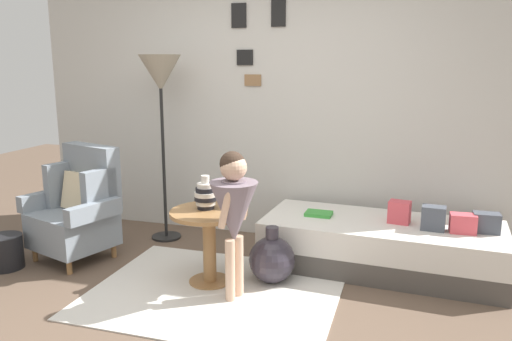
% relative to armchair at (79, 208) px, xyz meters
% --- Properties ---
extents(ground_plane, '(12.00, 12.00, 0.00)m').
position_rel_armchair_xyz_m(ground_plane, '(1.42, -0.85, -0.44)').
color(ground_plane, brown).
extents(gallery_wall, '(4.80, 0.12, 2.60)m').
position_rel_armchair_xyz_m(gallery_wall, '(1.42, 1.10, 0.86)').
color(gallery_wall, beige).
rests_on(gallery_wall, ground).
extents(rug, '(1.80, 1.45, 0.01)m').
position_rel_armchair_xyz_m(rug, '(1.38, -0.32, -0.43)').
color(rug, silver).
rests_on(rug, ground).
extents(armchair, '(0.87, 0.75, 0.97)m').
position_rel_armchair_xyz_m(armchair, '(0.00, 0.00, 0.00)').
color(armchair, '#9E7042').
rests_on(armchair, ground).
extents(daybed, '(1.95, 0.92, 0.40)m').
position_rel_armchair_xyz_m(daybed, '(2.52, 0.50, -0.24)').
color(daybed, '#4C4742').
rests_on(daybed, ground).
extents(pillow_head, '(0.20, 0.13, 0.15)m').
position_rel_armchair_xyz_m(pillow_head, '(3.29, 0.47, 0.04)').
color(pillow_head, '#474C56').
rests_on(pillow_head, daybed).
extents(pillow_mid, '(0.19, 0.13, 0.15)m').
position_rel_armchair_xyz_m(pillow_mid, '(3.12, 0.41, 0.03)').
color(pillow_mid, '#D64C56').
rests_on(pillow_mid, daybed).
extents(pillow_back, '(0.19, 0.13, 0.19)m').
position_rel_armchair_xyz_m(pillow_back, '(2.90, 0.42, 0.06)').
color(pillow_back, '#474C56').
rests_on(pillow_back, daybed).
extents(pillow_extra, '(0.18, 0.15, 0.18)m').
position_rel_armchair_xyz_m(pillow_extra, '(2.65, 0.52, 0.05)').
color(pillow_extra, '#D64C56').
rests_on(pillow_extra, daybed).
extents(side_table, '(0.59, 0.59, 0.58)m').
position_rel_armchair_xyz_m(side_table, '(1.28, -0.17, -0.02)').
color(side_table, '#9E7042').
rests_on(side_table, ground).
extents(vase_striped, '(0.17, 0.17, 0.26)m').
position_rel_armchair_xyz_m(vase_striped, '(1.24, -0.13, 0.25)').
color(vase_striped, black).
rests_on(vase_striped, side_table).
extents(floor_lamp, '(0.38, 0.38, 1.74)m').
position_rel_armchair_xyz_m(floor_lamp, '(0.48, 0.66, 1.07)').
color(floor_lamp, black).
rests_on(floor_lamp, ground).
extents(person_child, '(0.34, 0.34, 1.08)m').
position_rel_armchair_xyz_m(person_child, '(1.55, -0.37, 0.25)').
color(person_child, '#D8AD8E').
rests_on(person_child, ground).
extents(book_on_daybed, '(0.22, 0.17, 0.03)m').
position_rel_armchair_xyz_m(book_on_daybed, '(1.99, 0.53, -0.02)').
color(book_on_daybed, green).
rests_on(book_on_daybed, daybed).
extents(demijohn_near, '(0.36, 0.36, 0.44)m').
position_rel_armchair_xyz_m(demijohn_near, '(1.73, -0.01, -0.26)').
color(demijohn_near, '#332D38').
rests_on(demijohn_near, ground).
extents(magazine_basket, '(0.28, 0.28, 0.28)m').
position_rel_armchair_xyz_m(magazine_basket, '(-0.44, -0.40, -0.30)').
color(magazine_basket, black).
rests_on(magazine_basket, ground).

